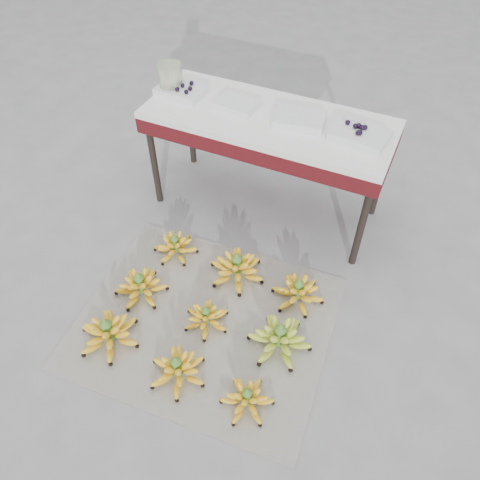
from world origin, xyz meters
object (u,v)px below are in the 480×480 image
at_px(bunch_front_center, 177,369).
at_px(tray_far_left, 181,90).
at_px(bunch_front_right, 247,399).
at_px(bunch_mid_right, 280,339).
at_px(bunch_mid_center, 206,318).
at_px(tray_left, 237,104).
at_px(bunch_back_left, 176,246).
at_px(bunch_back_right, 298,292).
at_px(bunch_back_center, 237,268).
at_px(bunch_front_left, 109,333).
at_px(bunch_mid_left, 141,286).
at_px(vendor_table, 268,128).
at_px(glass_jar, 171,78).
at_px(tray_right, 300,119).
at_px(tray_far_right, 360,135).
at_px(newspaper_mat, 205,321).

distance_m(bunch_front_center, tray_far_left, 1.54).
bearing_deg(bunch_front_right, bunch_mid_right, 76.89).
xyz_separation_m(bunch_mid_center, tray_left, (-0.27, 0.95, 0.62)).
relative_size(bunch_back_left, bunch_back_right, 1.17).
height_order(bunch_front_right, bunch_back_center, bunch_back_center).
relative_size(bunch_front_left, bunch_back_left, 1.18).
distance_m(bunch_back_left, tray_left, 0.87).
xyz_separation_m(bunch_back_left, bunch_back_center, (0.39, -0.01, 0.01)).
bearing_deg(tray_far_left, bunch_mid_left, -76.93).
xyz_separation_m(bunch_mid_left, bunch_back_center, (0.41, 0.32, 0.01)).
height_order(bunch_back_left, tray_left, tray_left).
bearing_deg(bunch_mid_right, bunch_mid_left, -172.78).
relative_size(bunch_back_left, vendor_table, 0.23).
bearing_deg(bunch_front_right, bunch_back_center, 108.91).
distance_m(bunch_front_center, bunch_back_center, 0.65).
bearing_deg(glass_jar, tray_right, 0.32).
xyz_separation_m(bunch_front_left, bunch_front_right, (0.74, -0.02, -0.01)).
bearing_deg(bunch_front_center, vendor_table, 102.95).
xyz_separation_m(bunch_front_left, bunch_back_center, (0.39, 0.63, 0.00)).
relative_size(bunch_mid_left, vendor_table, 0.24).
bearing_deg(vendor_table, tray_far_right, -0.86).
bearing_deg(bunch_back_center, glass_jar, 154.40).
xyz_separation_m(bunch_front_center, tray_left, (-0.28, 1.26, 0.61)).
xyz_separation_m(tray_left, tray_right, (0.37, -0.00, 0.00)).
distance_m(bunch_back_right, tray_far_right, 0.86).
relative_size(bunch_back_center, tray_right, 1.30).
distance_m(bunch_front_center, vendor_table, 1.36).
distance_m(bunch_mid_center, tray_far_left, 1.29).
relative_size(bunch_front_right, tray_far_right, 0.90).
height_order(bunch_mid_right, bunch_back_right, bunch_mid_right).
relative_size(newspaper_mat, bunch_mid_right, 3.69).
bearing_deg(newspaper_mat, bunch_back_left, 136.81).
xyz_separation_m(bunch_front_center, bunch_mid_right, (0.37, 0.34, 0.01)).
height_order(bunch_mid_left, tray_far_left, tray_far_left).
relative_size(bunch_back_center, vendor_table, 0.27).
distance_m(bunch_front_center, bunch_mid_left, 0.53).
xyz_separation_m(bunch_back_left, glass_jar, (-0.29, 0.59, 0.68)).
xyz_separation_m(bunch_front_right, tray_right, (-0.26, 1.25, 0.62)).
relative_size(bunch_front_center, bunch_front_right, 1.13).
distance_m(tray_right, tray_far_right, 0.33).
distance_m(bunch_mid_right, bunch_back_right, 0.31).
bearing_deg(tray_left, bunch_back_center, -65.40).
relative_size(bunch_mid_left, tray_right, 1.16).
height_order(tray_right, tray_far_right, tray_far_right).
xyz_separation_m(bunch_mid_center, tray_far_left, (-0.62, 0.95, 0.62)).
bearing_deg(tray_far_right, bunch_front_right, -92.89).
bearing_deg(tray_far_right, bunch_back_left, -144.20).
bearing_deg(bunch_back_right, bunch_front_center, -118.06).
distance_m(bunch_front_left, vendor_table, 1.37).
bearing_deg(glass_jar, bunch_front_right, -50.25).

